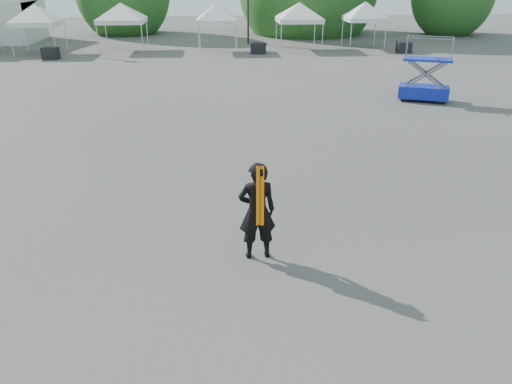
{
  "coord_description": "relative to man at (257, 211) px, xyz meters",
  "views": [
    {
      "loc": [
        0.25,
        -10.1,
        5.39
      ],
      "look_at": [
        0.99,
        -0.9,
        1.3
      ],
      "focal_mm": 35.0,
      "sensor_mm": 36.0,
      "label": 1
    }
  ],
  "objects": [
    {
      "name": "crate_west",
      "position": [
        -11.68,
        26.31,
        -0.65
      ],
      "size": [
        1.09,
        0.9,
        0.77
      ],
      "primitive_type": "cube",
      "rotation": [
        0.0,
        0.0,
        -0.14
      ],
      "color": "black",
      "rests_on": "ground"
    },
    {
      "name": "tent_g",
      "position": [
        10.66,
        30.17,
        2.02
      ],
      "size": [
        3.98,
        3.98,
        3.88
      ],
      "color": "silver",
      "rests_on": "ground"
    },
    {
      "name": "ground",
      "position": [
        -0.98,
        1.24,
        -1.04
      ],
      "size": [
        120.0,
        120.0,
        0.0
      ],
      "primitive_type": "plane",
      "color": "#474442",
      "rests_on": "ground"
    },
    {
      "name": "tent_e",
      "position": [
        -0.48,
        29.36,
        2.02
      ],
      "size": [
        4.1,
        4.1,
        3.88
      ],
      "color": "silver",
      "rests_on": "ground"
    },
    {
      "name": "crate_mid",
      "position": [
        2.37,
        27.64,
        -0.66
      ],
      "size": [
        1.15,
        1.02,
        0.75
      ],
      "primitive_type": "cube",
      "rotation": [
        0.0,
        0.0,
        -0.33
      ],
      "color": "black",
      "rests_on": "ground"
    },
    {
      "name": "tent_d",
      "position": [
        -7.44,
        30.23,
        2.02
      ],
      "size": [
        4.7,
        4.7,
        3.88
      ],
      "color": "silver",
      "rests_on": "ground"
    },
    {
      "name": "tent_f",
      "position": [
        5.58,
        29.73,
        2.02
      ],
      "size": [
        4.55,
        4.55,
        3.88
      ],
      "color": "silver",
      "rests_on": "ground"
    },
    {
      "name": "man",
      "position": [
        0.0,
        0.0,
        0.0
      ],
      "size": [
        0.79,
        0.56,
        2.07
      ],
      "rotation": [
        0.0,
        0.0,
        3.23
      ],
      "color": "black",
      "rests_on": "ground"
    },
    {
      "name": "scissor_lift",
      "position": [
        8.62,
        12.9,
        0.37
      ],
      "size": [
        2.41,
        1.83,
        2.8
      ],
      "rotation": [
        0.0,
        0.0,
        -0.4
      ],
      "color": "#0B269A",
      "rests_on": "ground"
    },
    {
      "name": "crate_east",
      "position": [
        12.88,
        27.24,
        -0.65
      ],
      "size": [
        1.05,
        0.84,
        0.77
      ],
      "primitive_type": "cube",
      "rotation": [
        0.0,
        0.0,
        -0.07
      ],
      "color": "black",
      "rests_on": "ground"
    },
    {
      "name": "tent_c",
      "position": [
        -13.07,
        28.91,
        2.02
      ],
      "size": [
        4.32,
        4.32,
        3.88
      ],
      "color": "silver",
      "rests_on": "ground"
    }
  ]
}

